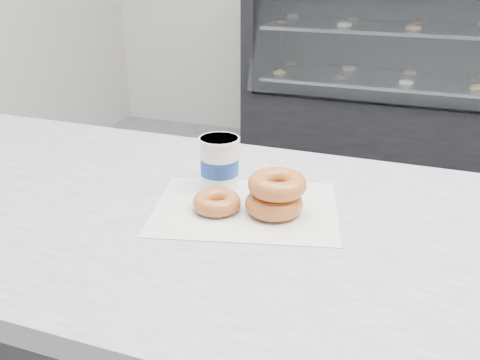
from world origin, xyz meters
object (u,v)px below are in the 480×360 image
(display_case, at_px, (439,97))
(coffee_cup, at_px, (220,163))
(donut_single, at_px, (217,202))
(donut_stack, at_px, (276,194))

(display_case, distance_m, coffee_cup, 2.69)
(donut_single, relative_size, donut_stack, 0.65)
(display_case, distance_m, donut_stack, 2.73)
(donut_single, height_order, donut_stack, donut_stack)
(display_case, relative_size, donut_single, 26.44)
(display_case, height_order, donut_stack, display_case)
(coffee_cup, bearing_deg, donut_stack, -45.23)
(display_case, relative_size, donut_stack, 17.29)
(donut_single, relative_size, coffee_cup, 0.83)
(display_case, relative_size, coffee_cup, 22.05)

